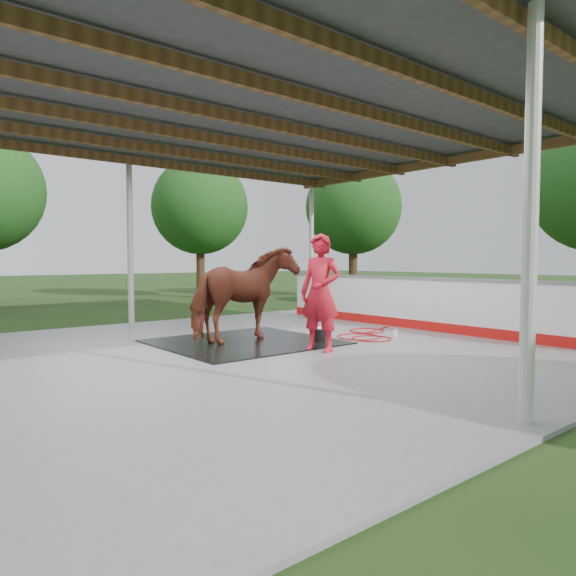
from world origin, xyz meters
TOP-DOWN VIEW (x-y plane):
  - ground at (0.00, 0.00)m, footprint 100.00×100.00m
  - concrete_slab at (0.00, 0.00)m, footprint 12.00×10.00m
  - pavilion_structure at (0.00, -0.00)m, footprint 12.60×10.60m
  - dasher_board at (4.60, 0.00)m, footprint 0.16×8.00m
  - tree_belt at (0.30, 0.90)m, footprint 28.00×28.00m
  - rubber_mat at (0.58, 0.82)m, footprint 3.03×2.84m
  - horse at (0.58, 0.82)m, footprint 2.21×1.24m
  - handler at (1.06, -0.70)m, footprint 0.67×0.83m
  - wash_bucket at (1.66, -0.00)m, footprint 0.29×0.29m
  - soap_bottle_a at (2.09, 0.35)m, footprint 0.18×0.18m
  - soap_bottle_b at (3.24, -0.53)m, footprint 0.12×0.12m
  - hose_coil at (2.92, -0.03)m, footprint 2.07×1.56m

SIDE VIEW (x-z plane):
  - ground at x=0.00m, z-range 0.00..0.00m
  - concrete_slab at x=0.00m, z-range 0.00..0.05m
  - rubber_mat at x=0.58m, z-range 0.05..0.07m
  - hose_coil at x=2.92m, z-range 0.05..0.07m
  - soap_bottle_b at x=3.24m, z-range 0.05..0.24m
  - wash_bucket at x=1.66m, z-range 0.05..0.33m
  - soap_bottle_a at x=2.09m, z-range 0.05..0.39m
  - dasher_board at x=4.60m, z-range 0.02..1.17m
  - horse at x=0.58m, z-range 0.07..1.84m
  - handler at x=1.06m, z-range 0.05..2.01m
  - tree_belt at x=0.30m, z-range 0.89..6.69m
  - pavilion_structure at x=0.00m, z-range 1.94..5.99m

